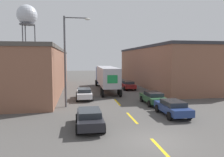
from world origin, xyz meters
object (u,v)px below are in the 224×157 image
(street_lamp, at_px, (68,55))
(parked_car_left_far, at_px, (84,93))
(parked_car_right_near, at_px, (173,107))
(water_tower, at_px, (27,16))
(parked_car_left_near, at_px, (89,118))
(semi_truck, at_px, (106,76))
(parked_car_right_mid, at_px, (153,97))
(parked_car_right_far, at_px, (128,85))

(street_lamp, bearing_deg, parked_car_left_far, 66.20)
(parked_car_right_near, xyz_separation_m, water_tower, (-20.68, 42.65, 15.23))
(parked_car_right_near, xyz_separation_m, street_lamp, (-9.09, 5.08, 4.55))
(parked_car_right_near, distance_m, parked_car_left_near, 7.68)
(semi_truck, xyz_separation_m, parked_car_left_near, (-3.73, -18.98, -1.52))
(semi_truck, height_order, parked_car_right_near, semi_truck)
(street_lamp, bearing_deg, parked_car_right_near, -29.21)
(parked_car_right_mid, xyz_separation_m, parked_car_right_near, (0.00, -4.91, 0.00))
(parked_car_left_near, xyz_separation_m, water_tower, (-13.33, 44.86, 15.23))
(parked_car_right_far, xyz_separation_m, street_lamp, (-9.09, -11.69, 4.55))
(parked_car_right_near, bearing_deg, water_tower, 115.87)
(parked_car_right_near, relative_size, parked_car_left_far, 1.00)
(semi_truck, distance_m, water_tower, 33.90)
(parked_car_right_mid, bearing_deg, parked_car_left_near, -135.91)
(parked_car_right_near, height_order, water_tower, water_tower)
(parked_car_right_near, xyz_separation_m, parked_car_left_far, (-7.35, 9.01, 0.00))
(parked_car_left_near, bearing_deg, street_lamp, 103.38)
(parked_car_left_far, bearing_deg, semi_truck, 64.30)
(semi_truck, distance_m, parked_car_right_mid, 12.49)
(parked_car_right_mid, height_order, water_tower, water_tower)
(parked_car_left_near, relative_size, street_lamp, 0.48)
(parked_car_right_mid, height_order, parked_car_left_near, same)
(street_lamp, bearing_deg, parked_car_left_near, -76.62)
(water_tower, distance_m, street_lamp, 40.75)
(parked_car_right_mid, xyz_separation_m, parked_car_left_near, (-7.35, -7.12, 0.00))
(water_tower, relative_size, street_lamp, 2.04)
(water_tower, height_order, street_lamp, water_tower)
(parked_car_right_far, distance_m, parked_car_left_near, 20.35)
(parked_car_right_near, bearing_deg, parked_car_left_near, -163.27)
(parked_car_left_near, bearing_deg, parked_car_right_far, 68.83)
(parked_car_right_mid, bearing_deg, semi_truck, 106.96)
(semi_truck, height_order, parked_car_right_far, semi_truck)
(parked_car_right_mid, relative_size, parked_car_right_far, 1.00)
(parked_car_right_mid, bearing_deg, street_lamp, 178.93)
(parked_car_right_far, distance_m, water_tower, 36.47)
(street_lamp, bearing_deg, parked_car_right_mid, -1.07)
(parked_car_left_far, xyz_separation_m, street_lamp, (-1.73, -3.93, 4.55))
(parked_car_right_far, bearing_deg, parked_car_right_near, -90.00)
(parked_car_right_far, distance_m, parked_car_right_near, 16.77)
(parked_car_right_near, relative_size, street_lamp, 0.48)
(parked_car_right_far, relative_size, parked_car_left_near, 1.00)
(parked_car_right_mid, height_order, parked_car_left_far, same)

